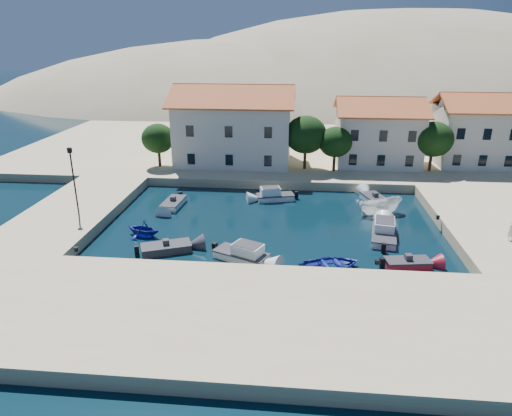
# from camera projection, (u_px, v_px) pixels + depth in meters

# --- Properties ---
(ground) EXTENTS (400.00, 400.00, 0.00)m
(ground) POSITION_uv_depth(u_px,v_px,m) (264.00, 277.00, 32.77)
(ground) COLOR black
(ground) RESTS_ON ground
(quay_south) EXTENTS (52.00, 12.00, 1.00)m
(quay_south) POSITION_uv_depth(u_px,v_px,m) (256.00, 319.00, 27.01)
(quay_south) COLOR #CDBC8C
(quay_south) RESTS_ON ground
(quay_east) EXTENTS (11.00, 20.00, 1.00)m
(quay_east) POSITION_uv_depth(u_px,v_px,m) (505.00, 227.00, 40.11)
(quay_east) COLOR #CDBC8C
(quay_east) RESTS_ON ground
(quay_west) EXTENTS (8.00, 20.00, 1.00)m
(quay_west) POSITION_uv_depth(u_px,v_px,m) (74.00, 212.00, 43.58)
(quay_west) COLOR #CDBC8C
(quay_west) RESTS_ON ground
(quay_north) EXTENTS (80.00, 36.00, 1.00)m
(quay_north) POSITION_uv_depth(u_px,v_px,m) (297.00, 149.00, 67.82)
(quay_north) COLOR #CDBC8C
(quay_north) RESTS_ON ground
(hills) EXTENTS (254.00, 176.00, 99.00)m
(hills) POSITION_uv_depth(u_px,v_px,m) (352.00, 161.00, 154.38)
(hills) COLOR gray
(hills) RESTS_ON ground
(building_left) EXTENTS (14.70, 9.45, 9.70)m
(building_left) POSITION_uv_depth(u_px,v_px,m) (234.00, 124.00, 57.29)
(building_left) COLOR beige
(building_left) RESTS_ON quay_north
(building_mid) EXTENTS (10.50, 8.40, 8.30)m
(building_mid) POSITION_uv_depth(u_px,v_px,m) (378.00, 130.00, 56.90)
(building_mid) COLOR beige
(building_mid) RESTS_ON quay_north
(building_right) EXTENTS (9.45, 8.40, 8.80)m
(building_right) POSITION_uv_depth(u_px,v_px,m) (475.00, 128.00, 56.68)
(building_right) COLOR beige
(building_right) RESTS_ON quay_north
(trees) EXTENTS (37.30, 5.30, 6.45)m
(trees) POSITION_uv_depth(u_px,v_px,m) (318.00, 138.00, 54.39)
(trees) COLOR #382314
(trees) RESTS_ON quay_north
(lamppost) EXTENTS (0.35, 0.25, 6.22)m
(lamppost) POSITION_uv_depth(u_px,v_px,m) (73.00, 175.00, 40.09)
(lamppost) COLOR black
(lamppost) RESTS_ON quay_west
(bollards) EXTENTS (29.36, 9.56, 0.30)m
(bollards) POSITION_uv_depth(u_px,v_px,m) (303.00, 241.00, 35.72)
(bollards) COLOR black
(bollards) RESTS_ON ground
(motorboat_grey_sw) EXTENTS (4.29, 3.10, 1.25)m
(motorboat_grey_sw) POSITION_uv_depth(u_px,v_px,m) (166.00, 248.00, 36.55)
(motorboat_grey_sw) COLOR #323237
(motorboat_grey_sw) RESTS_ON ground
(cabin_cruiser_south) EXTENTS (4.63, 3.47, 1.60)m
(cabin_cruiser_south) POSITION_uv_depth(u_px,v_px,m) (241.00, 254.00, 35.18)
(cabin_cruiser_south) COLOR white
(cabin_cruiser_south) RESTS_ON ground
(rowboat_south) EXTENTS (5.39, 4.64, 0.94)m
(rowboat_south) POSITION_uv_depth(u_px,v_px,m) (330.00, 269.00, 33.86)
(rowboat_south) COLOR navy
(rowboat_south) RESTS_ON ground
(motorboat_red_se) EXTENTS (3.51, 1.97, 1.25)m
(motorboat_red_se) POSITION_uv_depth(u_px,v_px,m) (408.00, 264.00, 34.06)
(motorboat_red_se) COLOR maroon
(motorboat_red_se) RESTS_ON ground
(cabin_cruiser_east) EXTENTS (2.78, 5.17, 1.60)m
(cabin_cruiser_east) POSITION_uv_depth(u_px,v_px,m) (384.00, 233.00, 38.88)
(cabin_cruiser_east) COLOR white
(cabin_cruiser_east) RESTS_ON ground
(boat_east) EXTENTS (4.83, 3.21, 1.74)m
(boat_east) POSITION_uv_depth(u_px,v_px,m) (379.00, 214.00, 44.39)
(boat_east) COLOR white
(boat_east) RESTS_ON ground
(motorboat_white_ne) EXTENTS (2.90, 4.21, 1.25)m
(motorboat_white_ne) POSITION_uv_depth(u_px,v_px,m) (375.00, 200.00, 47.42)
(motorboat_white_ne) COLOR white
(motorboat_white_ne) RESTS_ON ground
(rowboat_west) EXTENTS (3.69, 3.40, 1.62)m
(rowboat_west) POSITION_uv_depth(u_px,v_px,m) (144.00, 235.00, 39.58)
(rowboat_west) COLOR navy
(rowboat_west) RESTS_ON ground
(motorboat_white_west) EXTENTS (1.98, 3.94, 1.25)m
(motorboat_white_west) POSITION_uv_depth(u_px,v_px,m) (173.00, 203.00, 46.31)
(motorboat_white_west) COLOR white
(motorboat_white_west) RESTS_ON ground
(cabin_cruiser_north) EXTENTS (4.17, 2.58, 1.60)m
(cabin_cruiser_north) POSITION_uv_depth(u_px,v_px,m) (275.00, 196.00, 48.03)
(cabin_cruiser_north) COLOR white
(cabin_cruiser_north) RESTS_ON ground
(pedestrian) EXTENTS (0.72, 0.64, 1.66)m
(pedestrian) POSITION_uv_depth(u_px,v_px,m) (511.00, 230.00, 36.06)
(pedestrian) COLOR white
(pedestrian) RESTS_ON quay_east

